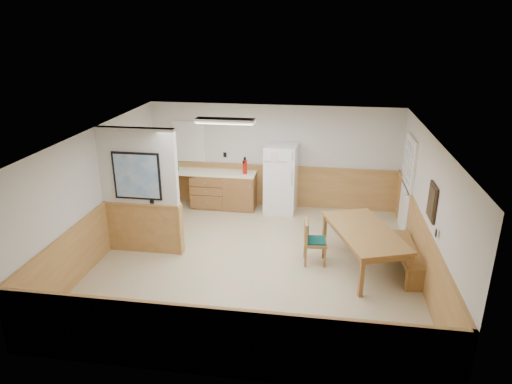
% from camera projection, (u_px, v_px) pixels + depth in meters
% --- Properties ---
extents(ground, '(6.00, 6.00, 0.00)m').
position_uv_depth(ground, '(255.00, 263.00, 8.66)').
color(ground, tan).
rests_on(ground, ground).
extents(ceiling, '(6.00, 6.00, 0.02)m').
position_uv_depth(ceiling, '(255.00, 134.00, 7.78)').
color(ceiling, white).
rests_on(ceiling, back_wall).
extents(back_wall, '(6.00, 0.02, 2.50)m').
position_uv_depth(back_wall, '(274.00, 157.00, 11.00)').
color(back_wall, silver).
rests_on(back_wall, ground).
extents(right_wall, '(0.02, 6.00, 2.50)m').
position_uv_depth(right_wall, '(428.00, 212.00, 7.80)').
color(right_wall, silver).
rests_on(right_wall, ground).
extents(left_wall, '(0.02, 6.00, 2.50)m').
position_uv_depth(left_wall, '(99.00, 193.00, 8.64)').
color(left_wall, silver).
rests_on(left_wall, ground).
extents(wainscot_back, '(6.00, 0.04, 1.00)m').
position_uv_depth(wainscot_back, '(273.00, 186.00, 11.24)').
color(wainscot_back, tan).
rests_on(wainscot_back, ground).
extents(wainscot_right, '(0.04, 6.00, 1.00)m').
position_uv_depth(wainscot_right, '(421.00, 251.00, 8.07)').
color(wainscot_right, tan).
rests_on(wainscot_right, ground).
extents(wainscot_left, '(0.04, 6.00, 1.00)m').
position_uv_depth(wainscot_left, '(104.00, 229.00, 8.90)').
color(wainscot_left, tan).
rests_on(wainscot_left, ground).
extents(partition_wall, '(1.50, 0.20, 2.50)m').
position_uv_depth(partition_wall, '(140.00, 193.00, 8.72)').
color(partition_wall, silver).
rests_on(partition_wall, ground).
extents(kitchen_counter, '(2.20, 0.61, 1.00)m').
position_uv_depth(kitchen_counter, '(223.00, 189.00, 11.15)').
color(kitchen_counter, olive).
rests_on(kitchen_counter, ground).
extents(exterior_door, '(0.07, 1.02, 2.15)m').
position_uv_depth(exterior_door, '(407.00, 186.00, 9.64)').
color(exterior_door, white).
rests_on(exterior_door, ground).
extents(kitchen_window, '(0.80, 0.04, 1.00)m').
position_uv_depth(kitchen_window, '(189.00, 142.00, 11.17)').
color(kitchen_window, white).
rests_on(kitchen_window, back_wall).
extents(wall_painting, '(0.04, 0.50, 0.60)m').
position_uv_depth(wall_painting, '(432.00, 202.00, 7.43)').
color(wall_painting, '#312213').
rests_on(wall_painting, right_wall).
extents(fluorescent_fixture, '(1.20, 0.30, 0.09)m').
position_uv_depth(fluorescent_fixture, '(225.00, 121.00, 9.12)').
color(fluorescent_fixture, white).
rests_on(fluorescent_fixture, ceiling).
extents(refrigerator, '(0.76, 0.74, 1.64)m').
position_uv_depth(refrigerator, '(281.00, 179.00, 10.78)').
color(refrigerator, white).
rests_on(refrigerator, ground).
extents(dining_table, '(1.58, 2.18, 0.75)m').
position_uv_depth(dining_table, '(365.00, 235.00, 8.31)').
color(dining_table, olive).
rests_on(dining_table, ground).
extents(dining_bench, '(0.42, 1.56, 0.45)m').
position_uv_depth(dining_bench, '(407.00, 253.00, 8.32)').
color(dining_bench, olive).
rests_on(dining_bench, ground).
extents(dining_chair, '(0.61, 0.45, 0.85)m').
position_uv_depth(dining_chair, '(311.00, 239.00, 8.53)').
color(dining_chair, olive).
rests_on(dining_chair, ground).
extents(fire_extinguisher, '(0.13, 0.13, 0.41)m').
position_uv_depth(fire_extinguisher, '(245.00, 167.00, 10.81)').
color(fire_extinguisher, red).
rests_on(fire_extinguisher, kitchen_counter).
extents(soap_bottle, '(0.09, 0.09, 0.21)m').
position_uv_depth(soap_bottle, '(177.00, 166.00, 11.10)').
color(soap_bottle, '#1A9231').
rests_on(soap_bottle, kitchen_counter).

